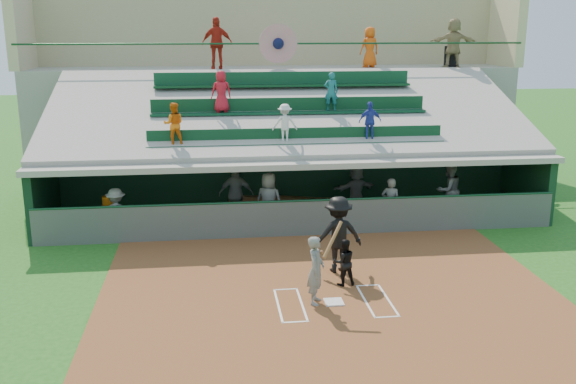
{
  "coord_description": "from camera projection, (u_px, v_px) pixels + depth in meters",
  "views": [
    {
      "loc": [
        -2.73,
        -13.55,
        6.23
      ],
      "look_at": [
        -0.65,
        3.5,
        1.8
      ],
      "focal_mm": 40.0,
      "sensor_mm": 36.0,
      "label": 1
    }
  ],
  "objects": [
    {
      "name": "dugout_bench",
      "position": [
        291.0,
        203.0,
        22.45
      ],
      "size": [
        13.24,
        4.45,
        0.41
      ],
      "primitive_type": "cube",
      "rotation": [
        0.0,
        0.0,
        -0.3
      ],
      "color": "brown",
      "rests_on": "dugout_floor"
    },
    {
      "name": "catcher",
      "position": [
        344.0,
        262.0,
        15.79
      ],
      "size": [
        0.62,
        0.51,
        1.18
      ],
      "primitive_type": "imported",
      "rotation": [
        0.0,
        0.0,
        3.26
      ],
      "color": "black",
      "rests_on": "dirt_slab"
    },
    {
      "name": "concourse_staff_b",
      "position": [
        370.0,
        47.0,
        26.43
      ],
      "size": [
        0.9,
        0.69,
        1.64
      ],
      "primitive_type": "imported",
      "rotation": [
        0.0,
        0.0,
        3.38
      ],
      "color": "#EB520D",
      "rests_on": "concourse_slab"
    },
    {
      "name": "batters_box_chalk",
      "position": [
        334.0,
        302.0,
        14.89
      ],
      "size": [
        2.65,
        1.85,
        0.01
      ],
      "color": "white",
      "rests_on": "dirt_slab"
    },
    {
      "name": "grandstand",
      "position": [
        282.0,
        134.0,
        24.44
      ],
      "size": [
        20.4,
        10.4,
        7.8
      ],
      "color": "#515751",
      "rests_on": "ground"
    },
    {
      "name": "concourse_staff_c",
      "position": [
        453.0,
        43.0,
        26.45
      ],
      "size": [
        1.93,
        0.92,
        1.99
      ],
      "primitive_type": "imported",
      "rotation": [
        0.0,
        0.0,
        2.95
      ],
      "color": "tan",
      "rests_on": "concourse_slab"
    },
    {
      "name": "dugout_player_d",
      "position": [
        356.0,
        190.0,
        21.73
      ],
      "size": [
        1.63,
        0.9,
        1.67
      ],
      "primitive_type": "imported",
      "rotation": [
        0.0,
        0.0,
        3.42
      ],
      "color": "#565954",
      "rests_on": "dugout_floor"
    },
    {
      "name": "trash_bin",
      "position": [
        451.0,
        56.0,
        27.05
      ],
      "size": [
        0.57,
        0.57,
        0.85
      ],
      "primitive_type": "cylinder",
      "color": "black",
      "rests_on": "concourse_slab"
    },
    {
      "name": "dugout_player_c",
      "position": [
        269.0,
        201.0,
        20.14
      ],
      "size": [
        1.04,
        0.9,
        1.79
      ],
      "primitive_type": "imported",
      "rotation": [
        0.0,
        0.0,
        2.68
      ],
      "color": "#5E605A",
      "rests_on": "dugout_floor"
    },
    {
      "name": "dugout_player_a",
      "position": [
        116.0,
        214.0,
        19.13
      ],
      "size": [
        1.03,
        0.61,
        1.56
      ],
      "primitive_type": "imported",
      "rotation": [
        0.0,
        0.0,
        3.17
      ],
      "color": "#585A55",
      "rests_on": "dugout_floor"
    },
    {
      "name": "dugout_floor",
      "position": [
        295.0,
        219.0,
        21.38
      ],
      "size": [
        16.0,
        3.5,
        0.04
      ],
      "primitive_type": "cube",
      "color": "gray",
      "rests_on": "ground"
    },
    {
      "name": "home_umpire",
      "position": [
        338.0,
        234.0,
        16.58
      ],
      "size": [
        1.38,
        0.89,
        2.01
      ],
      "primitive_type": "imported",
      "rotation": [
        0.0,
        0.0,
        3.26
      ],
      "color": "black",
      "rests_on": "dirt_slab"
    },
    {
      "name": "home_plate",
      "position": [
        334.0,
        302.0,
        14.89
      ],
      "size": [
        0.43,
        0.43,
        0.03
      ],
      "primitive_type": "cube",
      "color": "silver",
      "rests_on": "dirt_slab"
    },
    {
      "name": "dugout_player_f",
      "position": [
        448.0,
        190.0,
        21.22
      ],
      "size": [
        1.11,
        0.99,
        1.9
      ],
      "primitive_type": "imported",
      "rotation": [
        0.0,
        0.0,
        3.48
      ],
      "color": "#595B56",
      "rests_on": "dugout_floor"
    },
    {
      "name": "concourse_slab",
      "position": [
        275.0,
        122.0,
        27.3
      ],
      "size": [
        20.0,
        3.0,
        4.6
      ],
      "primitive_type": "cube",
      "color": "gray",
      "rests_on": "ground"
    },
    {
      "name": "batter_at_plate",
      "position": [
        316.0,
        270.0,
        14.68
      ],
      "size": [
        0.9,
        0.76,
        1.95
      ],
      "color": "#5E615B",
      "rests_on": "dirt_slab"
    },
    {
      "name": "white_table",
      "position": [
        111.0,
        220.0,
        19.95
      ],
      "size": [
        1.02,
        0.92,
        0.73
      ],
      "primitive_type": "cube",
      "rotation": [
        0.0,
        0.0,
        -0.42
      ],
      "color": "silver",
      "rests_on": "dugout_floor"
    },
    {
      "name": "dirt_slab",
      "position": [
        330.0,
        294.0,
        15.38
      ],
      "size": [
        11.0,
        9.0,
        0.02
      ],
      "primitive_type": "cube",
      "color": "brown",
      "rests_on": "ground"
    },
    {
      "name": "dugout_player_b",
      "position": [
        236.0,
        194.0,
        20.67
      ],
      "size": [
        1.16,
        0.58,
        1.91
      ],
      "primitive_type": "imported",
      "rotation": [
        0.0,
        0.0,
        3.04
      ],
      "color": "#5A5D58",
      "rests_on": "dugout_floor"
    },
    {
      "name": "ground",
      "position": [
        334.0,
        303.0,
        14.9
      ],
      "size": [
        100.0,
        100.0,
        0.0
      ],
      "primitive_type": "plane",
      "color": "#1E5518",
      "rests_on": "ground"
    },
    {
      "name": "concourse_staff_a",
      "position": [
        217.0,
        43.0,
        25.19
      ],
      "size": [
        1.22,
        0.58,
        2.02
      ],
      "primitive_type": "imported",
      "rotation": [
        0.0,
        0.0,
        3.22
      ],
      "color": "#B02114",
      "rests_on": "concourse_slab"
    },
    {
      "name": "water_cooler",
      "position": [
        109.0,
        203.0,
        19.78
      ],
      "size": [
        0.4,
        0.4,
        0.4
      ],
      "primitive_type": "cylinder",
      "color": "#D4660C",
      "rests_on": "white_table"
    },
    {
      "name": "dugout_player_e",
      "position": [
        391.0,
        203.0,
        20.22
      ],
      "size": [
        0.7,
        0.6,
        1.62
      ],
      "primitive_type": "imported",
      "rotation": [
        0.0,
        0.0,
        2.7
      ],
      "color": "#555652",
      "rests_on": "dugout_floor"
    }
  ]
}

